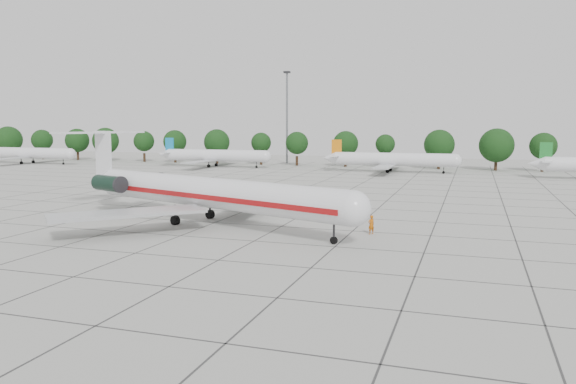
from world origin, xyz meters
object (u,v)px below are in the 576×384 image
main_airliner (196,191)px  ground_crew (371,225)px  bg_airliner_a (29,153)px  floodlight_mast (287,112)px  bg_airliner_b (215,156)px  bg_airliner_c (393,160)px

main_airliner → ground_crew: 20.38m
main_airliner → bg_airliner_a: bearing=162.2°
ground_crew → floodlight_mast: 102.23m
main_airliner → bg_airliner_b: bearing=134.4°
main_airliner → floodlight_mast: 95.14m
main_airliner → bg_airliner_c: main_airliner is taller
main_airliner → bg_airliner_a: main_airliner is taller
main_airliner → floodlight_mast: size_ratio=1.67×
bg_airliner_a → bg_airliner_c: size_ratio=1.00×
main_airliner → bg_airliner_a: 111.09m
ground_crew → floodlight_mast: floodlight_mast is taller
bg_airliner_a → floodlight_mast: size_ratio=1.11×
ground_crew → floodlight_mast: size_ratio=0.08×
main_airliner → bg_airliner_c: size_ratio=1.51×
main_airliner → bg_airliner_c: 73.97m
ground_crew → bg_airliner_c: (-7.99, 73.61, 1.93)m
bg_airliner_c → bg_airliner_a: bearing=-177.4°
ground_crew → bg_airliner_b: 92.13m
bg_airliner_a → bg_airliner_b: (54.14, 5.84, 0.00)m
bg_airliner_a → bg_airliner_b: same height
main_airliner → bg_airliner_c: (12.21, 72.95, -0.72)m
main_airliner → floodlight_mast: bearing=122.3°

